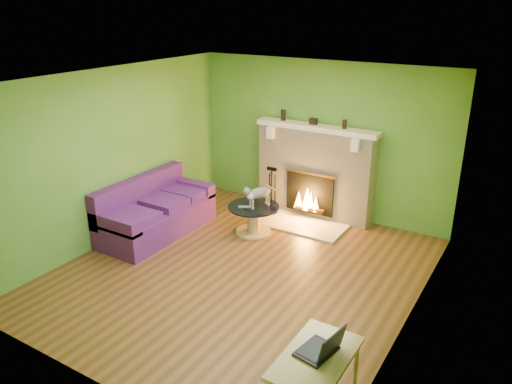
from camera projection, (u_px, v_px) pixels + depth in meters
floor at (241, 272)px, 6.83m from camera, size 5.00×5.00×0.00m
ceiling at (238, 80)px, 5.90m from camera, size 5.00×5.00×0.00m
wall_back at (321, 139)px, 8.35m from camera, size 5.00×0.00×5.00m
wall_front at (83, 266)px, 4.37m from camera, size 5.00×0.00×5.00m
wall_left at (114, 156)px, 7.46m from camera, size 0.00×5.00×5.00m
wall_right at (417, 221)px, 5.27m from camera, size 0.00×5.00×5.00m
window_frame at (393, 230)px, 4.47m from camera, size 0.00×1.20×1.20m
window_pane at (392, 230)px, 4.47m from camera, size 0.00×1.06×1.06m
fireplace at (315, 172)px, 8.40m from camera, size 2.10×0.46×1.58m
hearth at (300, 224)px, 8.26m from camera, size 1.50×0.75×0.03m
mantel at (316, 128)px, 8.10m from camera, size 2.10×0.28×0.08m
sofa at (155, 212)px, 7.90m from camera, size 0.89×1.95×0.87m
coffee_table at (253, 217)px, 7.90m from camera, size 0.81×0.81×0.46m
desk at (316, 364)px, 4.22m from camera, size 0.53×0.92×0.68m
cat at (260, 195)px, 7.76m from camera, size 0.45×0.62×0.36m
remote_silver at (244, 207)px, 7.78m from camera, size 0.17×0.12×0.02m
remote_black at (248, 210)px, 7.67m from camera, size 0.17×0.08×0.02m
laptop at (317, 339)px, 4.19m from camera, size 0.36×0.40×0.26m
fire_tools at (272, 190)px, 8.53m from camera, size 0.22×0.22×0.82m
mantel_vase_left at (283, 115)px, 8.39m from camera, size 0.08×0.08×0.18m
mantel_vase_right at (345, 124)px, 7.86m from camera, size 0.07×0.07×0.14m
mantel_box at (313, 121)px, 8.13m from camera, size 0.12×0.08×0.10m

